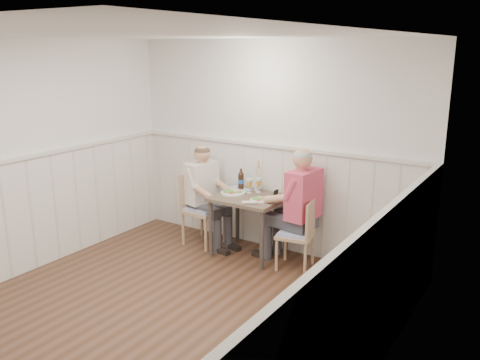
{
  "coord_description": "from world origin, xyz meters",
  "views": [
    {
      "loc": [
        2.99,
        -3.17,
        2.5
      ],
      "look_at": [
        -0.1,
        1.64,
        1.0
      ],
      "focal_mm": 38.0,
      "sensor_mm": 36.0,
      "label": 1
    }
  ],
  "objects": [
    {
      "name": "plate_man",
      "position": [
        0.09,
        1.76,
        0.77
      ],
      "size": [
        0.24,
        0.24,
        0.06
      ],
      "color": "white",
      "rests_on": "dining_table"
    },
    {
      "name": "rolled_napkin",
      "position": [
        0.06,
        1.58,
        0.77
      ],
      "size": [
        0.17,
        0.13,
        0.04
      ],
      "color": "white",
      "rests_on": "dining_table"
    },
    {
      "name": "beer_glass_b",
      "position": [
        -0.17,
        1.97,
        0.87
      ],
      "size": [
        0.07,
        0.07,
        0.19
      ],
      "color": "silver",
      "rests_on": "dining_table"
    },
    {
      "name": "gingham_mat",
      "position": [
        -0.39,
        2.02,
        0.75
      ],
      "size": [
        0.41,
        0.37,
        0.01
      ],
      "color": "#5063A6",
      "rests_on": "dining_table"
    },
    {
      "name": "chair_left",
      "position": [
        -0.84,
        1.83,
        0.51
      ],
      "size": [
        0.47,
        0.47,
        0.94
      ],
      "color": "tan",
      "rests_on": "ground"
    },
    {
      "name": "beer_glass_a",
      "position": [
        -0.09,
        2.06,
        0.87
      ],
      "size": [
        0.07,
        0.07,
        0.18
      ],
      "color": "silver",
      "rests_on": "dining_table"
    },
    {
      "name": "grass_vase",
      "position": [
        -0.14,
        2.07,
        0.94
      ],
      "size": [
        0.05,
        0.05,
        0.42
      ],
      "color": "silver",
      "rests_on": "dining_table"
    },
    {
      "name": "beer_bottle",
      "position": [
        -0.36,
        2.06,
        0.87
      ],
      "size": [
        0.08,
        0.08,
        0.27
      ],
      "color": "black",
      "rests_on": "dining_table"
    },
    {
      "name": "chair_right",
      "position": [
        0.61,
        1.81,
        0.45
      ],
      "size": [
        0.46,
        0.46,
        0.83
      ],
      "color": "tan",
      "rests_on": "ground"
    },
    {
      "name": "diner_cream",
      "position": [
        -0.8,
        1.87,
        0.55
      ],
      "size": [
        0.67,
        0.48,
        1.32
      ],
      "color": "#3F3F47",
      "rests_on": "ground"
    },
    {
      "name": "plate_diner",
      "position": [
        -0.34,
        1.83,
        0.77
      ],
      "size": [
        0.3,
        0.3,
        0.08
      ],
      "color": "white",
      "rests_on": "dining_table"
    },
    {
      "name": "wainscot",
      "position": [
        0.0,
        0.69,
        0.69
      ],
      "size": [
        4.0,
        4.49,
        1.34
      ],
      "color": "silver",
      "rests_on": "ground"
    },
    {
      "name": "man_in_pink",
      "position": [
        0.56,
        1.9,
        0.6
      ],
      "size": [
        0.69,
        0.48,
        1.42
      ],
      "color": "#3F3F47",
      "rests_on": "ground"
    },
    {
      "name": "dining_table",
      "position": [
        -0.1,
        1.84,
        0.64
      ],
      "size": [
        0.82,
        0.7,
        0.75
      ],
      "color": "brown",
      "rests_on": "ground"
    },
    {
      "name": "ground_plane",
      "position": [
        0.0,
        0.0,
        0.0
      ],
      "size": [
        4.5,
        4.5,
        0.0
      ],
      "primitive_type": "plane",
      "color": "#472B1B"
    },
    {
      "name": "room_shell",
      "position": [
        0.0,
        0.0,
        1.52
      ],
      "size": [
        4.04,
        4.54,
        2.6
      ],
      "color": "white",
      "rests_on": "ground"
    }
  ]
}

